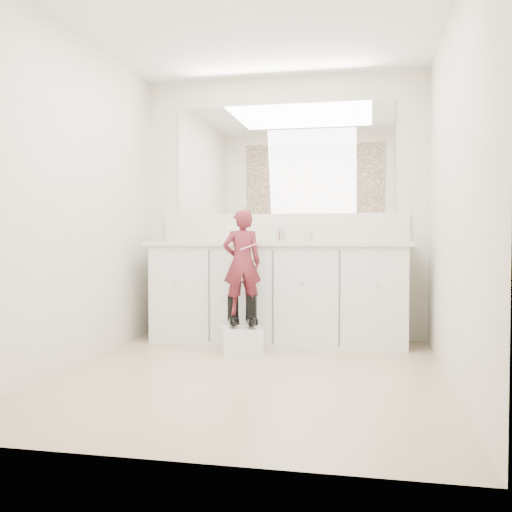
# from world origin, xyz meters

# --- Properties ---
(floor) EXTENTS (3.00, 3.00, 0.00)m
(floor) POSITION_xyz_m (0.00, 0.00, 0.00)
(floor) COLOR #8B6F5B
(floor) RESTS_ON ground
(ceiling) EXTENTS (3.00, 3.00, 0.00)m
(ceiling) POSITION_xyz_m (0.00, 0.00, 2.40)
(ceiling) COLOR white
(ceiling) RESTS_ON wall_back
(wall_back) EXTENTS (2.60, 0.00, 2.60)m
(wall_back) POSITION_xyz_m (0.00, 1.50, 1.20)
(wall_back) COLOR beige
(wall_back) RESTS_ON floor
(wall_front) EXTENTS (2.60, 0.00, 2.60)m
(wall_front) POSITION_xyz_m (0.00, -1.50, 1.20)
(wall_front) COLOR beige
(wall_front) RESTS_ON floor
(wall_left) EXTENTS (0.00, 3.00, 3.00)m
(wall_left) POSITION_xyz_m (-1.30, 0.00, 1.20)
(wall_left) COLOR beige
(wall_left) RESTS_ON floor
(wall_right) EXTENTS (0.00, 3.00, 3.00)m
(wall_right) POSITION_xyz_m (1.30, 0.00, 1.20)
(wall_right) COLOR beige
(wall_right) RESTS_ON floor
(vanity_cabinet) EXTENTS (2.20, 0.55, 0.85)m
(vanity_cabinet) POSITION_xyz_m (0.00, 1.23, 0.42)
(vanity_cabinet) COLOR silver
(vanity_cabinet) RESTS_ON floor
(countertop) EXTENTS (2.28, 0.58, 0.04)m
(countertop) POSITION_xyz_m (0.00, 1.21, 0.87)
(countertop) COLOR beige
(countertop) RESTS_ON vanity_cabinet
(backsplash) EXTENTS (2.28, 0.03, 0.25)m
(backsplash) POSITION_xyz_m (0.00, 1.49, 1.02)
(backsplash) COLOR beige
(backsplash) RESTS_ON countertop
(mirror) EXTENTS (2.00, 0.02, 1.00)m
(mirror) POSITION_xyz_m (0.00, 1.49, 1.64)
(mirror) COLOR white
(mirror) RESTS_ON wall_back
(dot_panel) EXTENTS (2.00, 0.01, 1.20)m
(dot_panel) POSITION_xyz_m (0.00, -1.49, 1.65)
(dot_panel) COLOR #472819
(dot_panel) RESTS_ON wall_front
(faucet) EXTENTS (0.08, 0.08, 0.10)m
(faucet) POSITION_xyz_m (0.00, 1.38, 0.94)
(faucet) COLOR silver
(faucet) RESTS_ON countertop
(cup) EXTENTS (0.10, 0.10, 0.09)m
(cup) POSITION_xyz_m (0.26, 1.27, 0.93)
(cup) COLOR #C1B59A
(cup) RESTS_ON countertop
(soap_bottle) EXTENTS (0.10, 0.10, 0.21)m
(soap_bottle) POSITION_xyz_m (-0.35, 1.22, 1.00)
(soap_bottle) COLOR beige
(soap_bottle) RESTS_ON countertop
(step_stool) EXTENTS (0.38, 0.35, 0.20)m
(step_stool) POSITION_xyz_m (-0.21, 0.72, 0.10)
(step_stool) COLOR white
(step_stool) RESTS_ON floor
(boot_left) EXTENTS (0.15, 0.20, 0.26)m
(boot_left) POSITION_xyz_m (-0.29, 0.74, 0.33)
(boot_left) COLOR black
(boot_left) RESTS_ON step_stool
(boot_right) EXTENTS (0.15, 0.20, 0.26)m
(boot_right) POSITION_xyz_m (-0.14, 0.74, 0.33)
(boot_right) COLOR black
(boot_right) RESTS_ON step_stool
(toddler) EXTENTS (0.36, 0.30, 0.85)m
(toddler) POSITION_xyz_m (-0.21, 0.74, 0.72)
(toddler) COLOR #9A2F3B
(toddler) RESTS_ON step_stool
(toothbrush) EXTENTS (0.13, 0.06, 0.06)m
(toothbrush) POSITION_xyz_m (-0.14, 0.66, 0.85)
(toothbrush) COLOR #F860BD
(toothbrush) RESTS_ON toddler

